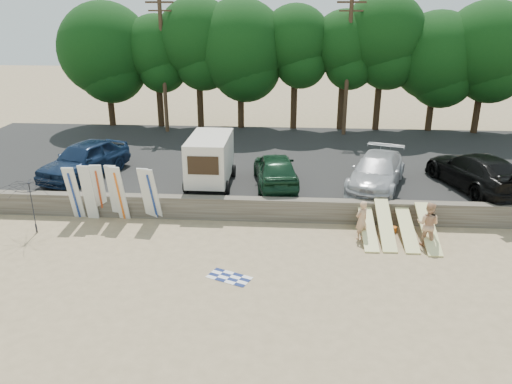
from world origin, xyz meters
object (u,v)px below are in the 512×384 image
Objects in this scene: beach_umbrella at (32,206)px; beachgoer_b at (428,224)px; car_2 at (377,172)px; beachgoer_a at (361,220)px; car_0 at (84,159)px; cooler at (366,225)px; box_trailer at (210,158)px; car_1 at (276,169)px; car_3 at (476,171)px.

beachgoer_b is at bearing -0.26° from beach_umbrella.
car_2 is 3.29× the size of beachgoer_a.
car_0 is 13.84× the size of cooler.
car_0 is 2.95× the size of beachgoer_b.
beach_umbrella is (-14.52, -4.57, -0.31)m from car_2.
beachgoer_b is at bearing -56.10° from car_2.
box_trailer reaches higher than car_2.
beachgoer_a is at bearing 15.93° from beachgoer_b.
car_1 reaches higher than beachgoer_a.
beachgoer_a is 13.33m from beach_umbrella.
car_0 is at bearing -17.81° from car_3.
car_3 is at bearing -177.82° from beachgoer_a.
car_1 is 5.25m from cooler.
beachgoer_b is at bearing -55.00° from cooler.
car_1 is at bearing 25.06° from beach_umbrella.
cooler is (-2.14, 1.41, -0.73)m from beachgoer_b.
box_trailer reaches higher than cooler.
car_2 is (14.37, -0.60, -0.12)m from car_0.
car_1 is 12.31× the size of cooler.
beachgoer_b is at bearing 1.24° from car_0.
beach_umbrella reaches higher than car_1.
cooler is (0.35, 1.01, -0.65)m from beachgoer_a.
box_trailer is at bearing -66.63° from beachgoer_a.
car_1 is 4.77m from car_2.
car_2 is 2.99× the size of beachgoer_b.
car_0 reaches higher than car_1.
beach_umbrella reaches higher than beachgoer_b.
car_1 is (3.13, 0.11, -0.52)m from box_trailer.
car_2 is at bearing 171.95° from car_1.
box_trailer is 7.92m from car_2.
car_0 reaches higher than beach_umbrella.
car_0 is at bearing 142.49° from cooler.
cooler is (3.92, -3.22, -1.34)m from car_1.
beachgoer_b is (6.06, -4.63, -0.60)m from car_1.
beachgoer_b reaches higher than beachgoer_a.
beach_umbrella reaches higher than beachgoer_a.
cooler is at bearing -86.34° from car_2.
car_3 is at bearing 13.90° from beach_umbrella.
beachgoer_b is 2.67m from cooler.
box_trailer is 0.70× the size of car_2.
beach_umbrella is at bearing -33.65° from beachgoer_a.
car_1 is 7.65m from beachgoer_b.
cooler is (-0.85, -3.24, -1.32)m from car_2.
car_3 is 2.27× the size of beach_umbrella.
cooler is at bearing -23.64° from box_trailer.
car_3 is 5.87m from beachgoer_b.
car_2 is (7.90, 0.13, -0.54)m from box_trailer.
beach_umbrella is (-0.14, -5.18, -0.43)m from car_0.
car_2 is (4.77, 0.02, -0.02)m from car_1.
box_trailer reaches higher than beachgoer_a.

